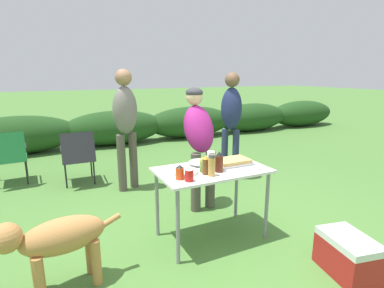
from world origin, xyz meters
name	(u,v)px	position (x,y,z in m)	size (l,w,h in m)	color
ground_plane	(211,236)	(0.00, 0.00, 0.00)	(60.00, 60.00, 0.00)	#477533
shrub_hedge	(115,128)	(0.00, 4.64, 0.40)	(14.40, 0.90, 0.81)	#1E4219
folding_table	(212,176)	(0.00, 0.00, 0.66)	(1.10, 0.64, 0.74)	silver
food_tray	(232,162)	(0.27, 0.05, 0.77)	(0.40, 0.27, 0.06)	#9E9EA3
plate_stack	(184,172)	(-0.30, 0.00, 0.76)	(0.25, 0.25, 0.03)	white
mixing_bowl	(199,162)	(-0.06, 0.17, 0.77)	(0.22, 0.22, 0.06)	silver
paper_cup_stack	(211,160)	(0.00, 0.02, 0.83)	(0.08, 0.08, 0.18)	white
ketchup_bottle	(189,174)	(-0.35, -0.21, 0.80)	(0.08, 0.08, 0.13)	red
beer_bottle	(206,165)	(-0.13, -0.11, 0.83)	(0.06, 0.06, 0.19)	brown
hot_sauce_bottle	(180,172)	(-0.40, -0.13, 0.80)	(0.08, 0.08, 0.14)	#CC4214
relish_jar	(203,165)	(-0.12, -0.04, 0.80)	(0.07, 0.07, 0.13)	olive
spice_jar	(212,166)	(-0.11, -0.17, 0.84)	(0.07, 0.07, 0.20)	#B2893D
bbq_sauce_bottle	(219,162)	(0.02, -0.10, 0.84)	(0.08, 0.08, 0.20)	#562314
standing_person_in_olive_jacket	(199,136)	(0.23, 0.72, 0.92)	(0.41, 0.50, 1.50)	#4C473D
standing_person_in_navy_coat	(231,115)	(1.15, 1.42, 1.03)	(0.40, 0.39, 1.68)	#232D4C
standing_person_in_gray_fleece	(125,119)	(-0.43, 1.70, 1.04)	(0.44, 0.38, 1.73)	#4C473D
dog	(55,240)	(-1.46, -0.17, 0.44)	(0.99, 0.35, 0.66)	#B27A42
camp_chair_green_behind_table	(9,155)	(-1.99, 2.64, 0.47)	(0.50, 0.61, 0.83)	#19602D
camp_chair_near_hedge	(78,155)	(-1.06, 2.20, 0.47)	(0.50, 0.60, 0.83)	#232328
cooler_box	(348,255)	(0.74, -1.02, 0.17)	(0.41, 0.53, 0.34)	#B21E1E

